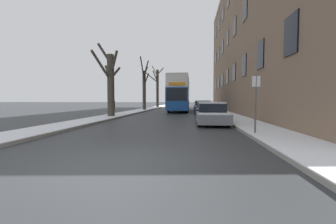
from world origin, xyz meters
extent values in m
plane|color=#303335|center=(0.00, 0.00, 0.00)|extent=(320.00, 320.00, 0.00)
cube|color=gray|center=(-5.23, 53.00, 0.07)|extent=(2.14, 130.00, 0.13)
cube|color=white|center=(-5.23, 53.00, 0.15)|extent=(2.12, 130.00, 0.03)
cube|color=gray|center=(5.23, 53.00, 0.07)|extent=(2.14, 130.00, 0.13)
cube|color=white|center=(5.23, 53.00, 0.15)|extent=(2.12, 130.00, 0.03)
cube|color=#7A604C|center=(10.80, 21.59, 8.81)|extent=(9.00, 41.11, 17.61)
cube|color=black|center=(6.27, 5.77, 4.46)|extent=(0.08, 1.40, 1.80)
cube|color=black|center=(6.27, 10.29, 4.46)|extent=(0.08, 1.40, 1.80)
cube|color=black|center=(6.27, 14.81, 4.46)|extent=(0.08, 1.40, 1.80)
cube|color=black|center=(6.27, 19.33, 4.46)|extent=(0.08, 1.40, 1.80)
cube|color=black|center=(6.27, 23.85, 4.46)|extent=(0.08, 1.40, 1.80)
cube|color=black|center=(6.27, 28.38, 4.46)|extent=(0.08, 1.40, 1.80)
cube|color=black|center=(6.27, 32.90, 4.46)|extent=(0.08, 1.40, 1.80)
cube|color=black|center=(6.27, 37.42, 4.46)|extent=(0.08, 1.40, 1.80)
cube|color=black|center=(6.27, 14.81, 9.16)|extent=(0.08, 1.40, 1.80)
cube|color=black|center=(6.27, 19.33, 9.16)|extent=(0.08, 1.40, 1.80)
cube|color=black|center=(6.27, 23.85, 9.16)|extent=(0.08, 1.40, 1.80)
cube|color=black|center=(6.27, 28.38, 9.16)|extent=(0.08, 1.40, 1.80)
cube|color=black|center=(6.27, 32.90, 9.16)|extent=(0.08, 1.40, 1.80)
cube|color=black|center=(6.27, 37.42, 9.16)|extent=(0.08, 1.40, 1.80)
cube|color=black|center=(6.27, 23.85, 13.85)|extent=(0.08, 1.40, 1.80)
cube|color=black|center=(6.27, 28.38, 13.85)|extent=(0.08, 1.40, 1.80)
cube|color=black|center=(6.27, 32.90, 13.85)|extent=(0.08, 1.40, 1.80)
cube|color=black|center=(6.27, 37.42, 13.85)|extent=(0.08, 1.40, 1.80)
cylinder|color=#423A30|center=(-5.07, 13.63, 2.70)|extent=(0.59, 0.59, 5.40)
cylinder|color=#423A30|center=(-4.91, 14.34, 3.90)|extent=(0.54, 1.58, 1.24)
cylinder|color=#423A30|center=(-4.64, 13.21, 4.52)|extent=(1.13, 1.12, 2.08)
cylinder|color=#423A30|center=(-5.45, 14.08, 3.87)|extent=(1.03, 1.14, 1.51)
cylinder|color=#423A30|center=(-5.53, 13.46, 5.47)|extent=(1.16, 0.61, 1.68)
cylinder|color=#423A30|center=(-5.49, 12.73, 4.28)|extent=(1.10, 2.04, 2.34)
cylinder|color=#423A30|center=(-4.93, 26.64, 2.85)|extent=(0.48, 0.48, 5.70)
cylinder|color=#423A30|center=(-4.96, 25.62, 5.95)|extent=(0.23, 2.17, 2.87)
cylinder|color=#423A30|center=(-4.87, 27.58, 5.72)|extent=(0.30, 2.01, 1.66)
cylinder|color=#423A30|center=(-4.89, 25.91, 5.05)|extent=(0.24, 1.58, 1.72)
cylinder|color=#423A30|center=(-4.53, 26.25, 4.41)|extent=(1.01, 0.98, 1.71)
cylinder|color=#423A30|center=(-4.49, 25.96, 5.95)|extent=(1.09, 1.55, 1.97)
cylinder|color=#423A30|center=(-5.11, 40.47, 3.85)|extent=(0.53, 0.53, 7.69)
cylinder|color=#423A30|center=(-6.33, 39.92, 6.18)|extent=(2.63, 1.31, 2.15)
cylinder|color=#423A30|center=(-4.51, 40.64, 7.42)|extent=(1.37, 0.55, 1.50)
cylinder|color=#423A30|center=(-5.75, 41.10, 7.54)|extent=(1.52, 1.50, 2.34)
cylinder|color=#423A30|center=(-5.46, 39.80, 6.25)|extent=(0.93, 1.56, 2.24)
cylinder|color=#423A30|center=(-4.89, 54.00, 2.58)|extent=(0.38, 0.38, 5.17)
cylinder|color=#423A30|center=(-4.27, 54.07, 4.44)|extent=(1.35, 0.29, 1.31)
cylinder|color=#423A30|center=(-3.77, 53.60, 5.39)|extent=(2.36, 0.94, 1.63)
cylinder|color=#423A30|center=(-4.82, 53.61, 4.60)|extent=(0.30, 0.91, 1.51)
cylinder|color=#423A30|center=(-4.30, 53.74, 4.73)|extent=(1.33, 0.67, 1.52)
cylinder|color=#423A30|center=(-4.41, 53.20, 5.47)|extent=(1.13, 1.74, 1.90)
cube|color=#194C99|center=(0.18, 25.33, 1.64)|extent=(2.53, 11.40, 2.61)
cube|color=silver|center=(0.18, 25.33, 3.68)|extent=(2.48, 11.17, 1.47)
cube|color=silver|center=(0.18, 25.33, 4.48)|extent=(2.48, 11.17, 0.12)
cube|color=black|center=(0.18, 25.33, 2.15)|extent=(2.56, 10.03, 1.36)
cube|color=black|center=(0.18, 25.33, 3.76)|extent=(2.56, 10.03, 1.12)
cube|color=black|center=(0.18, 19.65, 2.15)|extent=(2.28, 0.06, 1.42)
cube|color=orange|center=(0.18, 19.64, 3.32)|extent=(1.77, 0.05, 0.32)
cylinder|color=black|center=(-0.91, 21.91, 0.49)|extent=(0.30, 0.98, 0.98)
cylinder|color=black|center=(1.28, 21.91, 0.49)|extent=(0.30, 0.98, 0.98)
cylinder|color=black|center=(-0.91, 28.52, 0.49)|extent=(0.30, 0.98, 0.98)
cylinder|color=black|center=(1.28, 28.52, 0.49)|extent=(0.30, 0.98, 0.98)
cube|color=slate|center=(3.08, 9.10, 0.45)|extent=(1.85, 4.20, 0.55)
cube|color=black|center=(3.08, 9.27, 1.01)|extent=(1.59, 2.10, 0.58)
cube|color=white|center=(3.08, 9.27, 1.34)|extent=(1.56, 1.99, 0.08)
cube|color=white|center=(3.08, 7.61, 0.76)|extent=(1.67, 1.09, 0.06)
cylinder|color=black|center=(2.26, 7.84, 0.33)|extent=(0.20, 0.66, 0.66)
cylinder|color=black|center=(3.90, 7.84, 0.33)|extent=(0.20, 0.66, 0.66)
cylinder|color=black|center=(2.26, 10.36, 0.33)|extent=(0.20, 0.66, 0.66)
cylinder|color=black|center=(3.90, 10.36, 0.33)|extent=(0.20, 0.66, 0.66)
cube|color=black|center=(3.08, 14.69, 0.47)|extent=(1.72, 4.00, 0.61)
cube|color=black|center=(3.08, 14.85, 1.05)|extent=(1.48, 2.00, 0.55)
cube|color=white|center=(3.08, 14.85, 1.37)|extent=(1.44, 1.90, 0.09)
cube|color=white|center=(3.08, 13.27, 0.81)|extent=(1.55, 1.05, 0.07)
cylinder|color=black|center=(2.33, 13.49, 0.30)|extent=(0.20, 0.61, 0.61)
cylinder|color=black|center=(3.83, 13.49, 0.30)|extent=(0.20, 0.61, 0.61)
cylinder|color=black|center=(2.33, 15.90, 0.30)|extent=(0.20, 0.61, 0.61)
cylinder|color=black|center=(3.83, 15.90, 0.30)|extent=(0.20, 0.61, 0.61)
cube|color=navy|center=(3.08, 19.81, 0.52)|extent=(1.83, 4.50, 0.69)
cube|color=black|center=(3.08, 19.99, 1.15)|extent=(1.57, 2.25, 0.58)
cube|color=white|center=(3.08, 19.99, 1.46)|extent=(1.54, 2.14, 0.04)
cube|color=white|center=(3.08, 18.21, 0.88)|extent=(1.65, 1.18, 0.04)
cylinder|color=black|center=(2.28, 18.46, 0.33)|extent=(0.20, 0.67, 0.67)
cylinder|color=black|center=(3.89, 18.46, 0.33)|extent=(0.20, 0.67, 0.67)
cylinder|color=black|center=(2.28, 21.16, 0.33)|extent=(0.20, 0.67, 0.67)
cylinder|color=black|center=(3.89, 21.16, 0.33)|extent=(0.20, 0.67, 0.67)
cube|color=#9EA3AD|center=(3.08, 25.58, 0.48)|extent=(1.83, 3.92, 0.62)
cube|color=black|center=(3.08, 25.74, 1.09)|extent=(1.58, 1.96, 0.60)
cube|color=white|center=(3.08, 25.74, 1.42)|extent=(1.54, 1.86, 0.06)
cube|color=white|center=(3.08, 24.19, 0.81)|extent=(1.65, 1.02, 0.05)
cylinder|color=black|center=(2.27, 24.40, 0.30)|extent=(0.20, 0.61, 0.61)
cylinder|color=black|center=(3.89, 24.40, 0.30)|extent=(0.20, 0.61, 0.61)
cylinder|color=black|center=(2.27, 26.76, 0.30)|extent=(0.20, 0.61, 0.61)
cylinder|color=black|center=(3.89, 26.76, 0.30)|extent=(0.20, 0.61, 0.61)
cube|color=black|center=(3.08, 30.99, 0.47)|extent=(1.75, 3.99, 0.59)
cube|color=black|center=(3.08, 31.15, 1.05)|extent=(1.51, 2.00, 0.58)
cube|color=white|center=(3.08, 31.15, 1.38)|extent=(1.47, 1.90, 0.09)
cube|color=white|center=(3.08, 29.57, 0.79)|extent=(1.58, 1.04, 0.07)
cylinder|color=black|center=(2.32, 29.79, 0.31)|extent=(0.20, 0.62, 0.62)
cylinder|color=black|center=(3.85, 29.79, 0.31)|extent=(0.20, 0.62, 0.62)
cylinder|color=black|center=(2.32, 32.18, 0.31)|extent=(0.20, 0.62, 0.62)
cylinder|color=black|center=(3.85, 32.18, 0.31)|extent=(0.20, 0.62, 0.62)
cylinder|color=black|center=(-5.58, 15.76, 0.39)|extent=(0.17, 0.17, 0.78)
cylinder|color=black|center=(-5.74, 15.81, 0.39)|extent=(0.17, 0.17, 0.78)
cylinder|color=black|center=(-5.66, 15.79, 1.12)|extent=(0.36, 0.36, 0.68)
sphere|color=#8C6647|center=(-5.66, 15.79, 1.56)|extent=(0.21, 0.21, 0.21)
cylinder|color=#4C4F54|center=(4.46, 4.55, 1.27)|extent=(0.07, 0.07, 2.54)
cube|color=silver|center=(4.46, 4.53, 2.29)|extent=(0.32, 0.02, 0.44)
camera|label=1|loc=(1.82, -5.05, 1.52)|focal=24.00mm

